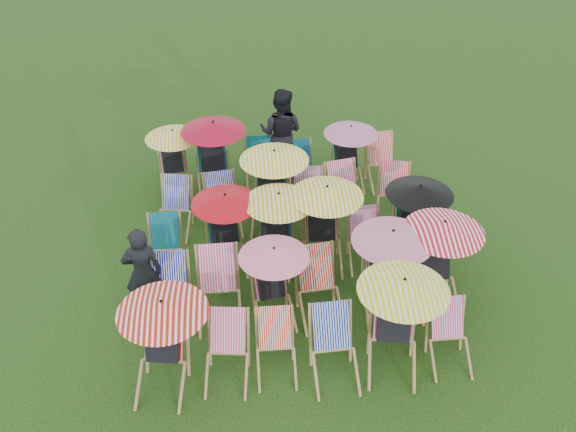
{
  "coord_description": "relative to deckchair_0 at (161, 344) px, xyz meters",
  "views": [
    {
      "loc": [
        -0.78,
        -8.07,
        7.04
      ],
      "look_at": [
        -0.08,
        0.17,
        0.9
      ],
      "focal_mm": 40.0,
      "sensor_mm": 36.0,
      "label": 1
    }
  ],
  "objects": [
    {
      "name": "deckchair_28",
      "position": [
        3.22,
        4.62,
        -0.1
      ],
      "size": [
        1.03,
        1.09,
        1.22
      ],
      "rotation": [
        0.0,
        0.0,
        0.09
      ],
      "color": "#AB7E4F",
      "rests_on": "ground"
    },
    {
      "name": "deckchair_22",
      "position": [
        3.01,
        3.51,
        -0.25
      ],
      "size": [
        0.81,
        1.01,
        0.97
      ],
      "rotation": [
        0.0,
        0.0,
        0.2
      ],
      "color": "#AB7E4F",
      "rests_on": "ground"
    },
    {
      "name": "deckchair_15",
      "position": [
        2.43,
        2.36,
        0.0
      ],
      "size": [
        1.19,
        1.23,
        1.41
      ],
      "rotation": [
        0.0,
        0.0,
        -0.02
      ],
      "color": "#AB7E4F",
      "rests_on": "ground"
    },
    {
      "name": "deckchair_17",
      "position": [
        3.96,
        2.41,
        -0.05
      ],
      "size": [
        1.11,
        1.15,
        1.32
      ],
      "rotation": [
        0.0,
        0.0,
        -0.03
      ],
      "color": "#AB7E4F",
      "rests_on": "ground"
    },
    {
      "name": "deckchair_12",
      "position": [
        -0.15,
        2.34,
        -0.3
      ],
      "size": [
        0.59,
        0.82,
        0.88
      ],
      "rotation": [
        0.0,
        0.0,
        -0.01
      ],
      "color": "#AB7E4F",
      "rests_on": "ground"
    },
    {
      "name": "deckchair_8",
      "position": [
        1.53,
        1.13,
        -0.09
      ],
      "size": [
        1.04,
        1.13,
        1.23
      ],
      "rotation": [
        0.0,
        0.0,
        0.18
      ],
      "color": "#AB7E4F",
      "rests_on": "ground"
    },
    {
      "name": "deckchair_16",
      "position": [
        3.13,
        2.27,
        -0.31
      ],
      "size": [
        0.58,
        0.81,
        0.87
      ],
      "rotation": [
        0.0,
        0.0,
        -0.01
      ],
      "color": "#AB7E4F",
      "rests_on": "ground"
    },
    {
      "name": "deckchair_2",
      "position": [
        1.49,
        0.07,
        -0.31
      ],
      "size": [
        0.57,
        0.79,
        0.85
      ],
      "rotation": [
        0.0,
        0.0,
        -0.0
      ],
      "color": "#AB7E4F",
      "rests_on": "ground"
    },
    {
      "name": "deckchair_13",
      "position": [
        0.84,
        2.42,
        -0.05
      ],
      "size": [
        1.1,
        1.18,
        1.3
      ],
      "rotation": [
        0.0,
        0.0,
        0.15
      ],
      "color": "#AB7E4F",
      "rests_on": "ground"
    },
    {
      "name": "ground",
      "position": [
        1.94,
        2.26,
        -0.74
      ],
      "size": [
        100.0,
        100.0,
        0.0
      ],
      "primitive_type": "plane",
      "color": "black",
      "rests_on": "ground"
    },
    {
      "name": "deckchair_4",
      "position": [
        3.12,
        0.08,
        0.03
      ],
      "size": [
        1.23,
        1.31,
        1.46
      ],
      "rotation": [
        0.0,
        0.0,
        -0.16
      ],
      "color": "#AB7E4F",
      "rests_on": "ground"
    },
    {
      "name": "deckchair_1",
      "position": [
        0.83,
        0.02,
        -0.29
      ],
      "size": [
        0.7,
        0.9,
        0.91
      ],
      "rotation": [
        0.0,
        0.0,
        -0.12
      ],
      "color": "#AB7E4F",
      "rests_on": "ground"
    },
    {
      "name": "deckchair_11",
      "position": [
        4.02,
        1.26,
        0.02
      ],
      "size": [
        1.21,
        1.28,
        1.44
      ],
      "rotation": [
        0.0,
        0.0,
        0.08
      ],
      "color": "#AB7E4F",
      "rests_on": "ground"
    },
    {
      "name": "deckchair_6",
      "position": [
        -0.0,
        1.22,
        -0.26
      ],
      "size": [
        0.65,
        0.89,
        0.95
      ],
      "rotation": [
        0.0,
        0.0,
        -0.02
      ],
      "color": "#AB7E4F",
      "rests_on": "ground"
    },
    {
      "name": "deckchair_29",
      "position": [
        3.9,
        4.59,
        -0.28
      ],
      "size": [
        0.69,
        0.9,
        0.92
      ],
      "rotation": [
        0.0,
        0.0,
        0.1
      ],
      "color": "#AB7E4F",
      "rests_on": "ground"
    },
    {
      "name": "person_left",
      "position": [
        -0.36,
        1.38,
        0.05
      ],
      "size": [
        0.6,
        0.42,
        1.57
      ],
      "primitive_type": "imported",
      "rotation": [
        0.0,
        0.0,
        3.22
      ],
      "color": "black",
      "rests_on": "ground"
    },
    {
      "name": "deckchair_26",
      "position": [
        1.51,
        4.66,
        -0.29
      ],
      "size": [
        0.62,
        0.85,
        0.9
      ],
      "rotation": [
        0.0,
        0.0,
        0.02
      ],
      "color": "#AB7E4F",
      "rests_on": "ground"
    },
    {
      "name": "deckchair_14",
      "position": [
        1.65,
        2.35,
        -0.04
      ],
      "size": [
        1.12,
        1.2,
        1.33
      ],
      "rotation": [
        0.0,
        0.0,
        -0.18
      ],
      "color": "#AB7E4F",
      "rests_on": "ground"
    },
    {
      "name": "deckchair_25",
      "position": [
        0.64,
        4.61,
        0.01
      ],
      "size": [
        1.21,
        1.28,
        1.43
      ],
      "rotation": [
        0.0,
        0.0,
        0.09
      ],
      "color": "#AB7E4F",
      "rests_on": "ground"
    },
    {
      "name": "deckchair_21",
      "position": [
        2.3,
        3.44,
        -0.28
      ],
      "size": [
        0.66,
        0.89,
        0.93
      ],
      "rotation": [
        0.0,
        0.0,
        -0.05
      ],
      "color": "#AB7E4F",
      "rests_on": "ground"
    },
    {
      "name": "deckchair_19",
      "position": [
        0.79,
        3.41,
        -0.27
      ],
      "size": [
        0.72,
        0.93,
        0.93
      ],
      "rotation": [
        0.0,
        0.0,
        0.13
      ],
      "color": "#AB7E4F",
      "rests_on": "ground"
    },
    {
      "name": "deckchair_5",
      "position": [
        3.9,
        0.05,
        -0.31
      ],
      "size": [
        0.58,
        0.8,
        0.86
      ],
      "rotation": [
        0.0,
        0.0,
        0.01
      ],
      "color": "#AB7E4F",
      "rests_on": "ground"
    },
    {
      "name": "deckchair_10",
      "position": [
        3.23,
        1.14,
        0.01
      ],
      "size": [
        1.19,
        1.23,
        1.42
      ],
      "rotation": [
        0.0,
        0.0,
        -0.0
      ],
      "color": "#AB7E4F",
      "rests_on": "ground"
    },
    {
      "name": "deckchair_0",
      "position": [
        0.0,
        0.0,
        0.0
      ],
      "size": [
        1.18,
        1.26,
        1.4
      ],
      "rotation": [
        0.0,
        0.0,
        -0.17
      ],
      "color": "#AB7E4F",
      "rests_on": "ground"
    },
    {
      "name": "deckchair_24",
      "position": [
        -0.13,
        4.73,
        -0.09
      ],
      "size": [
        1.04,
        1.11,
        1.23
      ],
      "rotation": [
        0.0,
        0.0,
        0.14
      ],
      "color": "#AB7E4F",
      "rests_on": "ground"
    },
    {
      "name": "deckchair_18",
      "position": [
        -0.06,
        3.41,
        -0.29
      ],
      "size": [
        0.73,
        0.92,
        0.91
      ],
      "rotation": [
        0.0,
        0.0,
        -0.17
      ],
      "color": "#AB7E4F",
      "rests_on": "ground"
    },
    {
      "name": "deckchair_9",
      "position": [
        2.22,
        1.13,
        -0.24
      ],
      "size": [
        0.77,
        0.99,
        1.0
      ],
      "rotation": [
        0.0,
        0.0,
        0.12
      ],
      "color": "#AB7E4F",
      "rests_on": "ground"
    },
    {
      "name": "deckchair_27",
      "position": [
        2.32,
        4.59,
        -0.32
      ],
      "size": [
        0.66,
        0.85,
        0.85
      ],
      "rotation": [
        0.0,
        0.0,
        0.13
      ],
      "color": "#AB7E4F",
      "rests_on": "ground"
    },
    {
      "name": "person_rear",
      "position": [
        1.96,
        5.13,
        0.17
      ],
      "size": [
        1.08,
        0.97,
        1.83
      ],
      "primitive_type": "imported",
      "rotation": [
        0.0,
        0.0,
        2.77
      ],
      "color": "black",
      "rests_on": "ground"
    },
    {
      "name": "deckchair_20",
      "position": [
        1.66,
        3.49,
        0.01
      ],
      "size": [
        1.21,
        1.28,
        1.43
      ],
      "rotation": [
        0.0,
        0.0,
        -0.16
      ],
      "color": "#AB7E4F",
      "rests_on": "ground"
    },
    {
      "name": "deckchair_3",
      "position": [
        2.28,
        -0.06,
        -0.26
      ],
      "size": [
        0.68,
        0.92,
        0.96
      ],
      "rotation": [
        0.0,
        0.0,
        0.06
      ],
      "color": "#AB7E4F",
      "rests_on": "ground"
    },
    {
      "name": "deckchair_7",
      "position": [
        0.72,
        1.19,
        -0.23
      ],
      "size": [
        0.69,
        0.96,
        1.03
      ],
      "rotation": [
        0.0,
        0.0,
        0.01
      ],
      "color": "#AB7E4F",
      "rests_on": "ground"
    },
    {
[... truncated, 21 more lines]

